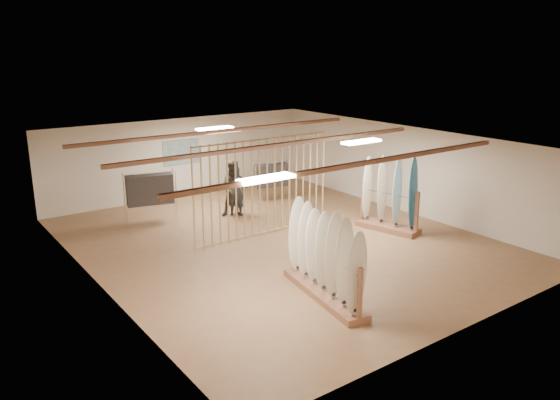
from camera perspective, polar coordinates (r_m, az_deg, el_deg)
floor at (r=15.18m, az=-0.00°, el=-4.36°), size 12.00×12.00×0.00m
ceiling at (r=14.46m, az=-0.00°, el=6.11°), size 12.00×12.00×0.00m
wall_back at (r=19.81m, az=-10.26°, el=4.39°), size 12.00×0.00×12.00m
wall_front at (r=10.74m, az=19.24°, el=-6.04°), size 12.00×0.00×12.00m
wall_left at (r=12.62m, az=-18.74°, el=-2.75°), size 0.00×12.00×12.00m
wall_right at (r=18.07m, az=12.97°, el=3.14°), size 0.00×12.00×12.00m
ceiling_slats at (r=14.47m, az=-0.00°, el=5.80°), size 9.50×6.12×0.10m
light_panels at (r=14.47m, az=-0.00°, el=5.88°), size 1.20×0.35×0.06m
bamboo_partition at (r=15.39m, az=-1.75°, el=1.37°), size 4.45×0.05×2.78m
poster at (r=19.75m, az=-10.26°, el=4.95°), size 1.40×0.03×0.90m
rack_left at (r=11.76m, az=4.63°, el=-7.05°), size 1.02×2.86×1.97m
rack_right at (r=16.21m, az=11.30°, el=-0.60°), size 1.03×1.98×2.20m
clothing_rack_a at (r=16.96m, az=-13.44°, el=1.06°), size 1.46×0.70×1.60m
clothing_rack_b at (r=18.97m, az=-0.90°, el=2.59°), size 1.26×0.59×1.38m
shopper_a at (r=17.33m, az=-4.66°, el=1.34°), size 0.81×0.78×1.84m
shopper_b at (r=17.25m, az=-4.76°, el=1.61°), size 1.22×1.11×2.04m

